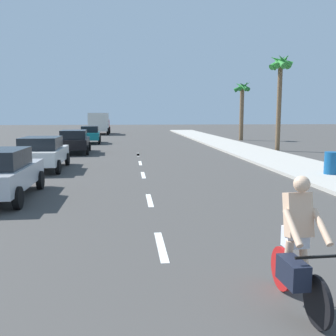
# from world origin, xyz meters

# --- Properties ---
(ground_plane) EXTENTS (160.00, 160.00, 0.00)m
(ground_plane) POSITION_xyz_m (0.00, 20.00, 0.00)
(ground_plane) COLOR #423F3D
(sidewalk_strip) EXTENTS (3.60, 80.00, 0.14)m
(sidewalk_strip) POSITION_xyz_m (7.82, 22.00, 0.07)
(sidewalk_strip) COLOR #B2ADA3
(sidewalk_strip) RESTS_ON ground
(lane_stripe_2) EXTENTS (0.16, 1.80, 0.01)m
(lane_stripe_2) POSITION_xyz_m (0.00, 7.82, 0.00)
(lane_stripe_2) COLOR white
(lane_stripe_2) RESTS_ON ground
(lane_stripe_3) EXTENTS (0.16, 1.80, 0.01)m
(lane_stripe_3) POSITION_xyz_m (0.00, 12.02, 0.00)
(lane_stripe_3) COLOR white
(lane_stripe_3) RESTS_ON ground
(lane_stripe_4) EXTENTS (0.16, 1.80, 0.01)m
(lane_stripe_4) POSITION_xyz_m (0.00, 17.02, 0.00)
(lane_stripe_4) COLOR white
(lane_stripe_4) RESTS_ON ground
(lane_stripe_5) EXTENTS (0.16, 1.80, 0.01)m
(lane_stripe_5) POSITION_xyz_m (0.00, 21.19, 0.00)
(lane_stripe_5) COLOR white
(lane_stripe_5) RESTS_ON ground
(lane_stripe_6) EXTENTS (0.16, 1.80, 0.01)m
(lane_stripe_6) POSITION_xyz_m (0.00, 25.48, 0.00)
(lane_stripe_6) COLOR white
(lane_stripe_6) RESTS_ON ground
(lane_stripe_7) EXTENTS (0.16, 1.80, 0.01)m
(lane_stripe_7) POSITION_xyz_m (0.00, 25.77, 0.00)
(lane_stripe_7) COLOR white
(lane_stripe_7) RESTS_ON ground
(cyclist) EXTENTS (0.63, 1.71, 1.82)m
(cyclist) POSITION_xyz_m (1.60, 5.16, 0.83)
(cyclist) COLOR black
(cyclist) RESTS_ON ground
(parked_car_white) EXTENTS (2.14, 4.52, 1.57)m
(parked_car_white) POSITION_xyz_m (-4.70, 19.13, 0.84)
(parked_car_white) COLOR white
(parked_car_white) RESTS_ON ground
(parked_car_black) EXTENTS (2.23, 4.51, 1.57)m
(parked_car_black) POSITION_xyz_m (-4.27, 27.06, 0.84)
(parked_car_black) COLOR black
(parked_car_black) RESTS_ON ground
(parked_car_teal) EXTENTS (2.00, 4.03, 1.57)m
(parked_car_teal) POSITION_xyz_m (-4.07, 36.09, 0.84)
(parked_car_teal) COLOR #14727A
(parked_car_teal) RESTS_ON ground
(delivery_truck) EXTENTS (2.68, 6.24, 2.80)m
(delivery_truck) POSITION_xyz_m (-4.44, 52.48, 1.50)
(delivery_truck) COLOR maroon
(delivery_truck) RESTS_ON ground
(palm_tree_far) EXTENTS (1.77, 1.86, 6.97)m
(palm_tree_far) POSITION_xyz_m (10.08, 27.29, 5.56)
(palm_tree_far) COLOR brown
(palm_tree_far) RESTS_ON ground
(palm_tree_distant) EXTENTS (1.78, 1.84, 6.04)m
(palm_tree_distant) POSITION_xyz_m (10.86, 38.93, 4.42)
(palm_tree_distant) COLOR brown
(palm_tree_distant) RESTS_ON ground
(trash_bin_far) EXTENTS (0.60, 0.60, 0.93)m
(trash_bin_far) POSITION_xyz_m (7.83, 15.63, 0.60)
(trash_bin_far) COLOR #14518C
(trash_bin_far) RESTS_ON sidewalk_strip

